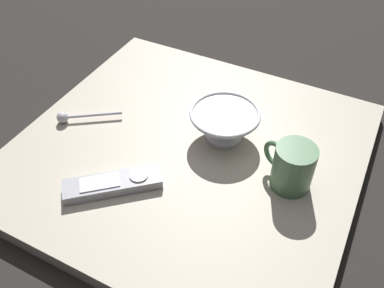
# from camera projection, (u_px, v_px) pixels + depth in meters

# --- Properties ---
(ground_plane) EXTENTS (6.00, 6.00, 0.00)m
(ground_plane) POSITION_uv_depth(u_px,v_px,m) (188.00, 159.00, 0.82)
(ground_plane) COLOR black
(table) EXTENTS (0.61, 0.63, 0.03)m
(table) POSITION_uv_depth(u_px,v_px,m) (188.00, 153.00, 0.81)
(table) COLOR #B7AD99
(table) RESTS_ON ground
(cereal_bowl) EXTENTS (0.14, 0.14, 0.06)m
(cereal_bowl) POSITION_uv_depth(u_px,v_px,m) (224.00, 123.00, 0.80)
(cereal_bowl) COLOR silver
(cereal_bowl) RESTS_ON table
(coffee_mug) EXTENTS (0.07, 0.10, 0.08)m
(coffee_mug) POSITION_uv_depth(u_px,v_px,m) (292.00, 167.00, 0.71)
(coffee_mug) COLOR #4C724C
(coffee_mug) RESTS_ON table
(teaspoon) EXTENTS (0.08, 0.11, 0.02)m
(teaspoon) POSITION_uv_depth(u_px,v_px,m) (70.00, 117.00, 0.85)
(teaspoon) COLOR silver
(teaspoon) RESTS_ON table
(tv_remote_near) EXTENTS (0.14, 0.16, 0.02)m
(tv_remote_near) POSITION_uv_depth(u_px,v_px,m) (113.00, 184.00, 0.72)
(tv_remote_near) COLOR #9E9EA3
(tv_remote_near) RESTS_ON table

